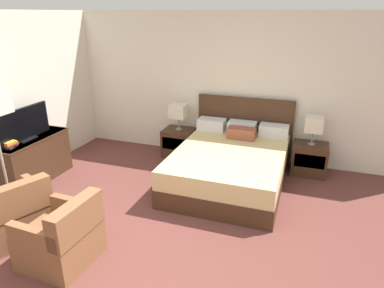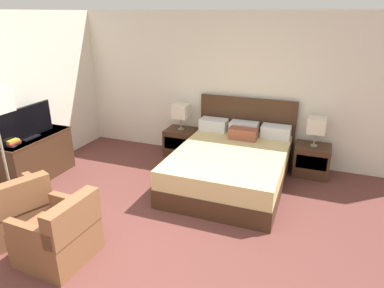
{
  "view_description": "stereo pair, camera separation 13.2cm",
  "coord_description": "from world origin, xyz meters",
  "px_view_note": "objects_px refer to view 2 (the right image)",
  "views": [
    {
      "loc": [
        1.39,
        -2.41,
        2.49
      ],
      "look_at": [
        -0.11,
        1.85,
        0.75
      ],
      "focal_mm": 32.0,
      "sensor_mm": 36.0,
      "label": 1
    },
    {
      "loc": [
        1.51,
        -2.37,
        2.49
      ],
      "look_at": [
        -0.11,
        1.85,
        0.75
      ],
      "focal_mm": 32.0,
      "sensor_mm": 36.0,
      "label": 2
    }
  ],
  "objects_px": {
    "table_lamp_right": "(316,126)",
    "book_red_cover": "(11,144)",
    "armchair_by_window": "(16,211)",
    "nightstand_left": "(181,142)",
    "table_lamp_left": "(181,111)",
    "book_blue_cover": "(10,142)",
    "bed": "(231,164)",
    "nightstand_right": "(312,160)",
    "armchair_companion": "(59,236)",
    "tv": "(26,123)",
    "dresser": "(37,157)",
    "book_small_top": "(9,140)"
  },
  "relations": [
    {
      "from": "armchair_by_window",
      "to": "nightstand_left",
      "type": "bearing_deg",
      "value": 72.7
    },
    {
      "from": "nightstand_right",
      "to": "armchair_by_window",
      "type": "xyz_separation_m",
      "value": [
        -3.21,
        -2.92,
        0.03
      ]
    },
    {
      "from": "nightstand_left",
      "to": "nightstand_right",
      "type": "height_order",
      "value": "same"
    },
    {
      "from": "table_lamp_right",
      "to": "book_red_cover",
      "type": "xyz_separation_m",
      "value": [
        -4.06,
        -2.11,
        -0.11
      ]
    },
    {
      "from": "book_red_cover",
      "to": "armchair_companion",
      "type": "xyz_separation_m",
      "value": [
        1.67,
        -1.01,
        -0.44
      ]
    },
    {
      "from": "nightstand_right",
      "to": "armchair_companion",
      "type": "relative_size",
      "value": 0.72
    },
    {
      "from": "table_lamp_right",
      "to": "armchair_by_window",
      "type": "relative_size",
      "value": 0.52
    },
    {
      "from": "nightstand_left",
      "to": "table_lamp_left",
      "type": "relative_size",
      "value": 1.17
    },
    {
      "from": "dresser",
      "to": "armchair_by_window",
      "type": "xyz_separation_m",
      "value": [
        0.85,
        -1.22,
        -0.08
      ]
    },
    {
      "from": "nightstand_left",
      "to": "dresser",
      "type": "relative_size",
      "value": 0.44
    },
    {
      "from": "book_small_top",
      "to": "table_lamp_right",
      "type": "bearing_deg",
      "value": 27.4
    },
    {
      "from": "table_lamp_right",
      "to": "book_blue_cover",
      "type": "relative_size",
      "value": 2.01
    },
    {
      "from": "dresser",
      "to": "book_small_top",
      "type": "relative_size",
      "value": 4.89
    },
    {
      "from": "table_lamp_left",
      "to": "book_red_cover",
      "type": "distance_m",
      "value": 2.75
    },
    {
      "from": "bed",
      "to": "book_red_cover",
      "type": "height_order",
      "value": "bed"
    },
    {
      "from": "nightstand_left",
      "to": "tv",
      "type": "relative_size",
      "value": 0.56
    },
    {
      "from": "nightstand_left",
      "to": "book_small_top",
      "type": "bearing_deg",
      "value": -130.05
    },
    {
      "from": "dresser",
      "to": "tv",
      "type": "relative_size",
      "value": 1.27
    },
    {
      "from": "bed",
      "to": "book_blue_cover",
      "type": "distance_m",
      "value": 3.25
    },
    {
      "from": "nightstand_right",
      "to": "book_small_top",
      "type": "relative_size",
      "value": 2.17
    },
    {
      "from": "bed",
      "to": "armchair_companion",
      "type": "distance_m",
      "value": 2.68
    },
    {
      "from": "table_lamp_right",
      "to": "book_blue_cover",
      "type": "height_order",
      "value": "table_lamp_right"
    },
    {
      "from": "nightstand_right",
      "to": "tv",
      "type": "distance_m",
      "value": 4.48
    },
    {
      "from": "bed",
      "to": "table_lamp_left",
      "type": "xyz_separation_m",
      "value": [
        -1.15,
        0.75,
        0.53
      ]
    },
    {
      "from": "table_lamp_left",
      "to": "nightstand_right",
      "type": "bearing_deg",
      "value": -0.04
    },
    {
      "from": "dresser",
      "to": "book_small_top",
      "type": "xyz_separation_m",
      "value": [
        -0.02,
        -0.41,
        0.42
      ]
    },
    {
      "from": "table_lamp_right",
      "to": "bed",
      "type": "bearing_deg",
      "value": -146.85
    },
    {
      "from": "dresser",
      "to": "book_small_top",
      "type": "distance_m",
      "value": 0.59
    },
    {
      "from": "armchair_by_window",
      "to": "armchair_companion",
      "type": "relative_size",
      "value": 1.18
    },
    {
      "from": "book_small_top",
      "to": "book_red_cover",
      "type": "bearing_deg",
      "value": -0.0
    },
    {
      "from": "nightstand_left",
      "to": "armchair_by_window",
      "type": "relative_size",
      "value": 0.61
    },
    {
      "from": "table_lamp_left",
      "to": "book_blue_cover",
      "type": "bearing_deg",
      "value": -129.89
    },
    {
      "from": "bed",
      "to": "nightstand_right",
      "type": "height_order",
      "value": "bed"
    },
    {
      "from": "nightstand_left",
      "to": "book_red_cover",
      "type": "xyz_separation_m",
      "value": [
        -1.76,
        -2.11,
        0.48
      ]
    },
    {
      "from": "table_lamp_right",
      "to": "dresser",
      "type": "height_order",
      "value": "table_lamp_right"
    },
    {
      "from": "table_lamp_left",
      "to": "book_red_cover",
      "type": "height_order",
      "value": "table_lamp_left"
    },
    {
      "from": "book_small_top",
      "to": "tv",
      "type": "bearing_deg",
      "value": 86.65
    },
    {
      "from": "nightstand_left",
      "to": "dresser",
      "type": "bearing_deg",
      "value": -135.92
    },
    {
      "from": "bed",
      "to": "dresser",
      "type": "distance_m",
      "value": 3.06
    },
    {
      "from": "nightstand_right",
      "to": "book_small_top",
      "type": "bearing_deg",
      "value": -152.62
    },
    {
      "from": "nightstand_left",
      "to": "nightstand_right",
      "type": "distance_m",
      "value": 2.3
    },
    {
      "from": "table_lamp_left",
      "to": "armchair_companion",
      "type": "bearing_deg",
      "value": -91.63
    },
    {
      "from": "nightstand_left",
      "to": "tv",
      "type": "xyz_separation_m",
      "value": [
        -1.75,
        -1.78,
        0.69
      ]
    },
    {
      "from": "nightstand_left",
      "to": "book_red_cover",
      "type": "bearing_deg",
      "value": -129.82
    },
    {
      "from": "table_lamp_right",
      "to": "book_small_top",
      "type": "bearing_deg",
      "value": -152.6
    },
    {
      "from": "tv",
      "to": "nightstand_left",
      "type": "bearing_deg",
      "value": 45.42
    },
    {
      "from": "table_lamp_left",
      "to": "book_small_top",
      "type": "height_order",
      "value": "table_lamp_left"
    },
    {
      "from": "armchair_companion",
      "to": "nightstand_left",
      "type": "bearing_deg",
      "value": 88.37
    },
    {
      "from": "nightstand_left",
      "to": "book_small_top",
      "type": "xyz_separation_m",
      "value": [
        -1.77,
        -2.11,
        0.54
      ]
    },
    {
      "from": "bed",
      "to": "table_lamp_left",
      "type": "bearing_deg",
      "value": 146.87
    }
  ]
}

